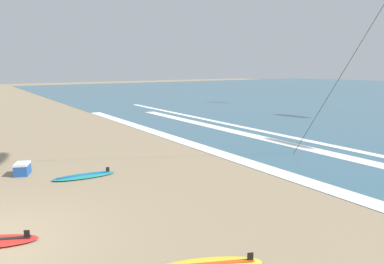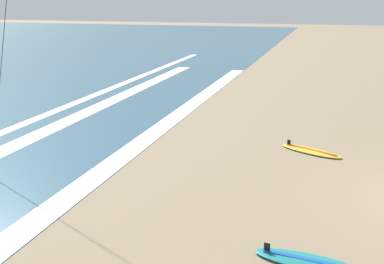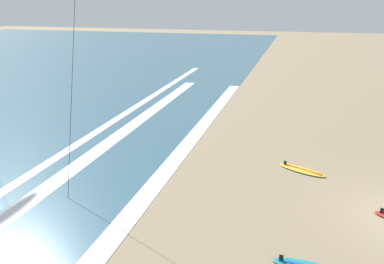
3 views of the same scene
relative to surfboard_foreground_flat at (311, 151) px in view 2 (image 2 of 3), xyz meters
name	(u,v)px [view 2 (image 2 of 3)]	position (x,y,z in m)	size (l,w,h in m)	color
wave_foam_shoreline	(106,169)	(-3.32, 5.64, -0.03)	(39.87, 0.79, 0.01)	white
wave_foam_mid_break	(16,145)	(-2.09, 9.61, -0.03)	(37.99, 0.83, 0.01)	white
surfboard_foreground_flat	(311,151)	(0.00, 0.00, 0.00)	(1.45, 2.15, 0.25)	yellow
surfboard_left_pile	(309,262)	(-6.75, -0.29, 0.00)	(0.86, 2.16, 0.25)	teal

